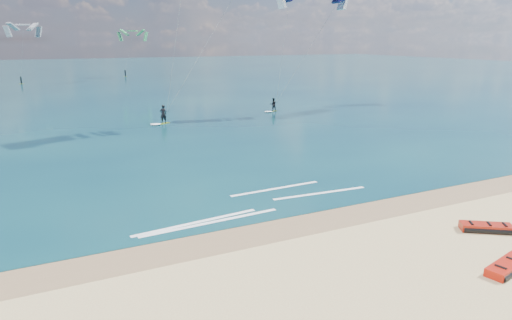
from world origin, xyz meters
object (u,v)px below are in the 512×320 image
Objects in this scene: packed_kite_left at (509,268)px; kitesurfer_far at (294,43)px; packed_kite_mid at (486,231)px; kitesurfer_main at (192,24)px.

packed_kite_left is 38.52m from kitesurfer_far.
packed_kite_mid is 0.16× the size of kitesurfer_far.
packed_kite_mid is (2.23, 2.79, 0.00)m from packed_kite_left.
packed_kite_left is 3.57m from packed_kite_mid.
kitesurfer_main is at bearing 131.04° from packed_kite_mid.
kitesurfer_far is at bearing -18.79° from kitesurfer_main.
kitesurfer_far is (11.45, 35.90, 8.02)m from packed_kite_left.
kitesurfer_main is at bearing 168.45° from kitesurfer_far.
kitesurfer_far is at bearing 59.06° from packed_kite_left.
kitesurfer_main is (-3.73, 30.12, 9.83)m from packed_kite_mid.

